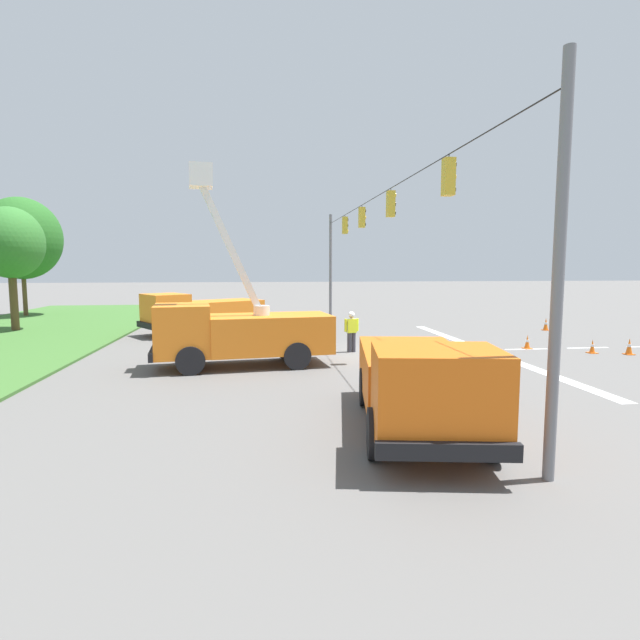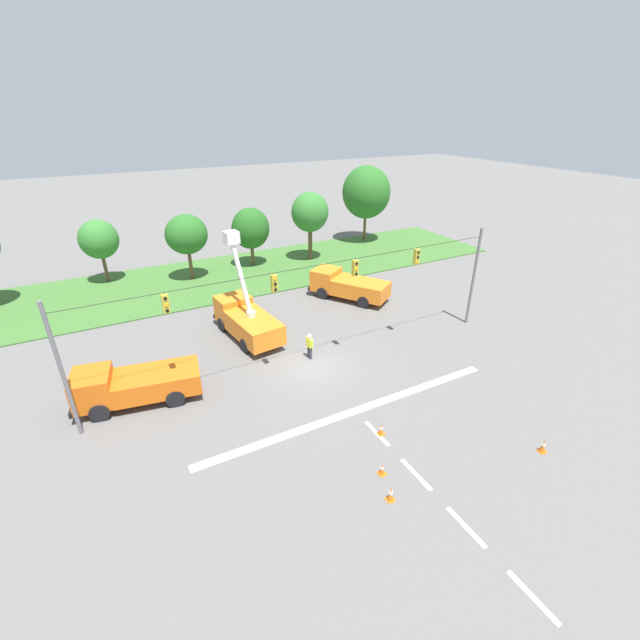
{
  "view_description": "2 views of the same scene",
  "coord_description": "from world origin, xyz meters",
  "px_view_note": "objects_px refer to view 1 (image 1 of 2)",
  "views": [
    {
      "loc": [
        -20.78,
        4.99,
        3.7
      ],
      "look_at": [
        2.03,
        2.11,
        1.23
      ],
      "focal_mm": 28.0,
      "sensor_mm": 36.0,
      "label": 1
    },
    {
      "loc": [
        -10.27,
        -20.2,
        14.58
      ],
      "look_at": [
        1.98,
        2.78,
        1.55
      ],
      "focal_mm": 24.0,
      "sensor_mm": 36.0,
      "label": 2
    }
  ],
  "objects_px": {
    "utility_truck_support_far": "(419,381)",
    "traffic_cone_mid_left": "(546,324)",
    "tree_far_east": "(10,243)",
    "traffic_cone_foreground_left": "(592,347)",
    "road_worker": "(351,329)",
    "traffic_cone_mid_right": "(629,347)",
    "traffic_cone_foreground_right": "(527,342)",
    "utility_truck_support_near": "(201,312)",
    "utility_truck_bucket_lift": "(239,329)",
    "tree_east_end": "(21,238)"
  },
  "relations": [
    {
      "from": "utility_truck_support_far",
      "to": "traffic_cone_mid_left",
      "type": "distance_m",
      "value": 20.92
    },
    {
      "from": "tree_far_east",
      "to": "traffic_cone_foreground_left",
      "type": "bearing_deg",
      "value": -110.83
    },
    {
      "from": "road_worker",
      "to": "traffic_cone_mid_right",
      "type": "xyz_separation_m",
      "value": [
        -2.09,
        -11.51,
        -0.66
      ]
    },
    {
      "from": "road_worker",
      "to": "traffic_cone_foreground_right",
      "type": "height_order",
      "value": "road_worker"
    },
    {
      "from": "road_worker",
      "to": "tree_far_east",
      "type": "bearing_deg",
      "value": 62.96
    },
    {
      "from": "traffic_cone_foreground_right",
      "to": "traffic_cone_foreground_left",
      "type": "bearing_deg",
      "value": -124.43
    },
    {
      "from": "utility_truck_support_near",
      "to": "tree_far_east",
      "type": "bearing_deg",
      "value": 79.93
    },
    {
      "from": "traffic_cone_mid_left",
      "to": "traffic_cone_mid_right",
      "type": "distance_m",
      "value": 8.05
    },
    {
      "from": "utility_truck_bucket_lift",
      "to": "road_worker",
      "type": "bearing_deg",
      "value": -61.63
    },
    {
      "from": "tree_far_east",
      "to": "tree_east_end",
      "type": "height_order",
      "value": "tree_east_end"
    },
    {
      "from": "tree_far_east",
      "to": "tree_east_end",
      "type": "bearing_deg",
      "value": 20.18
    },
    {
      "from": "utility_truck_support_far",
      "to": "traffic_cone_mid_left",
      "type": "height_order",
      "value": "utility_truck_support_far"
    },
    {
      "from": "utility_truck_support_far",
      "to": "traffic_cone_mid_left",
      "type": "relative_size",
      "value": 9.52
    },
    {
      "from": "utility_truck_support_far",
      "to": "traffic_cone_foreground_left",
      "type": "height_order",
      "value": "utility_truck_support_far"
    },
    {
      "from": "tree_far_east",
      "to": "traffic_cone_mid_left",
      "type": "distance_m",
      "value": 30.84
    },
    {
      "from": "utility_truck_bucket_lift",
      "to": "traffic_cone_foreground_left",
      "type": "relative_size",
      "value": 12.39
    },
    {
      "from": "utility_truck_bucket_lift",
      "to": "tree_far_east",
      "type": "bearing_deg",
      "value": 48.21
    },
    {
      "from": "road_worker",
      "to": "traffic_cone_foreground_right",
      "type": "distance_m",
      "value": 8.09
    },
    {
      "from": "utility_truck_bucket_lift",
      "to": "utility_truck_support_near",
      "type": "bearing_deg",
      "value": 14.02
    },
    {
      "from": "utility_truck_support_near",
      "to": "traffic_cone_mid_left",
      "type": "height_order",
      "value": "utility_truck_support_near"
    },
    {
      "from": "utility_truck_support_near",
      "to": "traffic_cone_mid_right",
      "type": "xyz_separation_m",
      "value": [
        -9.25,
        -18.66,
        -0.85
      ]
    },
    {
      "from": "traffic_cone_foreground_right",
      "to": "utility_truck_support_near",
      "type": "bearing_deg",
      "value": 64.45
    },
    {
      "from": "tree_east_end",
      "to": "utility_truck_support_far",
      "type": "bearing_deg",
      "value": -144.14
    },
    {
      "from": "utility_truck_support_far",
      "to": "traffic_cone_mid_right",
      "type": "bearing_deg",
      "value": -55.06
    },
    {
      "from": "utility_truck_bucket_lift",
      "to": "traffic_cone_foreground_right",
      "type": "xyz_separation_m",
      "value": [
        2.44,
        -12.79,
        -1.11
      ]
    },
    {
      "from": "utility_truck_support_far",
      "to": "tree_east_end",
      "type": "bearing_deg",
      "value": 35.86
    },
    {
      "from": "traffic_cone_foreground_left",
      "to": "utility_truck_support_far",
      "type": "bearing_deg",
      "value": 129.8
    },
    {
      "from": "tree_far_east",
      "to": "traffic_cone_mid_right",
      "type": "xyz_separation_m",
      "value": [
        -11.12,
        -29.2,
        -4.65
      ]
    },
    {
      "from": "tree_east_end",
      "to": "traffic_cone_foreground_left",
      "type": "xyz_separation_m",
      "value": [
        -19.57,
        -31.18,
        -5.45
      ]
    },
    {
      "from": "traffic_cone_mid_right",
      "to": "utility_truck_support_near",
      "type": "bearing_deg",
      "value": 63.63
    },
    {
      "from": "tree_east_end",
      "to": "traffic_cone_foreground_right",
      "type": "xyz_separation_m",
      "value": [
        -18.11,
        -29.05,
        -5.42
      ]
    },
    {
      "from": "utility_truck_support_far",
      "to": "traffic_cone_foreground_left",
      "type": "xyz_separation_m",
      "value": [
        8.86,
        -10.64,
        -0.87
      ]
    },
    {
      "from": "utility_truck_support_near",
      "to": "utility_truck_support_far",
      "type": "height_order",
      "value": "utility_truck_support_near"
    },
    {
      "from": "traffic_cone_foreground_left",
      "to": "traffic_cone_mid_left",
      "type": "distance_m",
      "value": 7.85
    },
    {
      "from": "traffic_cone_foreground_left",
      "to": "traffic_cone_foreground_right",
      "type": "xyz_separation_m",
      "value": [
        1.46,
        2.13,
        0.03
      ]
    },
    {
      "from": "utility_truck_support_near",
      "to": "tree_east_end",
      "type": "bearing_deg",
      "value": 51.94
    },
    {
      "from": "utility_truck_support_far",
      "to": "traffic_cone_foreground_right",
      "type": "distance_m",
      "value": 13.4
    },
    {
      "from": "utility_truck_support_near",
      "to": "traffic_cone_mid_left",
      "type": "bearing_deg",
      "value": -93.69
    },
    {
      "from": "tree_east_end",
      "to": "utility_truck_support_far",
      "type": "xyz_separation_m",
      "value": [
        -28.43,
        -20.55,
        -4.58
      ]
    },
    {
      "from": "traffic_cone_foreground_left",
      "to": "traffic_cone_mid_left",
      "type": "height_order",
      "value": "traffic_cone_mid_left"
    },
    {
      "from": "traffic_cone_foreground_left",
      "to": "traffic_cone_mid_left",
      "type": "relative_size",
      "value": 0.81
    },
    {
      "from": "road_worker",
      "to": "traffic_cone_mid_right",
      "type": "distance_m",
      "value": 11.71
    },
    {
      "from": "utility_truck_support_far",
      "to": "road_worker",
      "type": "bearing_deg",
      "value": -2.42
    },
    {
      "from": "road_worker",
      "to": "tree_east_end",
      "type": "bearing_deg",
      "value": 49.39
    },
    {
      "from": "traffic_cone_foreground_left",
      "to": "traffic_cone_mid_right",
      "type": "distance_m",
      "value": 1.41
    },
    {
      "from": "utility_truck_support_near",
      "to": "traffic_cone_foreground_left",
      "type": "xyz_separation_m",
      "value": [
        -8.74,
        -17.35,
        -0.91
      ]
    },
    {
      "from": "tree_far_east",
      "to": "utility_truck_support_near",
      "type": "relative_size",
      "value": 1.02
    },
    {
      "from": "tree_far_east",
      "to": "utility_truck_support_far",
      "type": "bearing_deg",
      "value": -138.45
    },
    {
      "from": "tree_east_end",
      "to": "utility_truck_support_near",
      "type": "relative_size",
      "value": 1.26
    },
    {
      "from": "utility_truck_bucket_lift",
      "to": "utility_truck_support_far",
      "type": "xyz_separation_m",
      "value": [
        -7.88,
        -4.29,
        -0.26
      ]
    }
  ]
}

